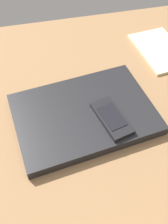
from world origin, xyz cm
name	(u,v)px	position (x,y,z in cm)	size (l,w,h in cm)	color
desk_surface	(67,111)	(0.00, 0.00, 1.50)	(120.00, 80.00, 3.00)	olive
laptop_closed	(84,114)	(-3.50, 3.93, 4.23)	(33.09, 23.16, 2.46)	black
cell_phone_on_laptop	(112,118)	(-9.16, 7.95, 6.06)	(7.98, 12.69, 1.27)	black
notepad	(160,50)	(-32.06, -15.94, 3.40)	(12.68, 19.54, 0.80)	#F2EDB2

